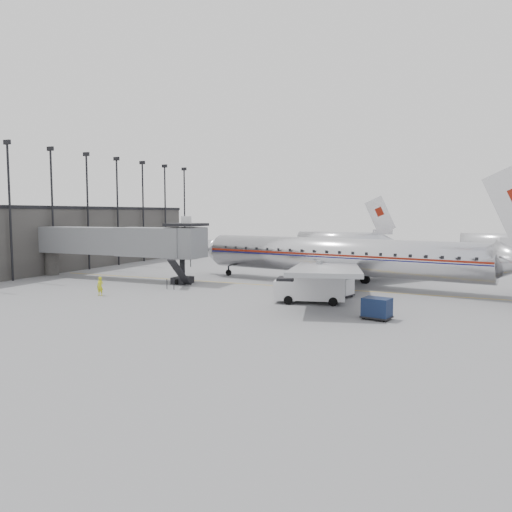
{
  "coord_description": "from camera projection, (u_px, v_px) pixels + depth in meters",
  "views": [
    {
      "loc": [
        18.47,
        -41.29,
        7.48
      ],
      "look_at": [
        -0.87,
        3.68,
        3.2
      ],
      "focal_mm": 35.0,
      "sensor_mm": 36.0,
      "label": 1
    }
  ],
  "objects": [
    {
      "name": "ground",
      "position": [
        249.0,
        294.0,
        45.7
      ],
      "size": [
        160.0,
        160.0,
        0.0
      ],
      "primitive_type": "plane",
      "color": "slate",
      "rests_on": "ground"
    },
    {
      "name": "terminal",
      "position": [
        51.0,
        238.0,
        67.89
      ],
      "size": [
        12.0,
        46.0,
        8.0
      ],
      "primitive_type": "cube",
      "color": "#393634",
      "rests_on": "ground"
    },
    {
      "name": "apron_line",
      "position": [
        301.0,
        287.0,
        50.01
      ],
      "size": [
        60.0,
        0.15,
        0.01
      ],
      "primitive_type": "cube",
      "rotation": [
        0.0,
        0.0,
        1.57
      ],
      "color": "gold",
      "rests_on": "ground"
    },
    {
      "name": "jet_bridge",
      "position": [
        125.0,
        242.0,
        55.25
      ],
      "size": [
        21.0,
        6.2,
        7.1
      ],
      "color": "slate",
      "rests_on": "ground"
    },
    {
      "name": "floodlight_masts",
      "position": [
        103.0,
        206.0,
        67.69
      ],
      "size": [
        0.9,
        42.25,
        15.25
      ],
      "color": "black",
      "rests_on": "ground"
    },
    {
      "name": "distant_aircraft_near",
      "position": [
        340.0,
        240.0,
        84.61
      ],
      "size": [
        16.39,
        3.2,
        10.26
      ],
      "color": "silver",
      "rests_on": "ground"
    },
    {
      "name": "distant_aircraft_mid",
      "position": [
        510.0,
        243.0,
        78.03
      ],
      "size": [
        16.39,
        3.2,
        10.26
      ],
      "color": "silver",
      "rests_on": "ground"
    },
    {
      "name": "airliner",
      "position": [
        344.0,
        257.0,
        50.91
      ],
      "size": [
        37.32,
        34.3,
        11.89
      ],
      "rotation": [
        0.0,
        0.0,
        -0.18
      ],
      "color": "silver",
      "rests_on": "ground"
    },
    {
      "name": "service_van",
      "position": [
        311.0,
        286.0,
        41.17
      ],
      "size": [
        6.1,
        3.37,
        2.72
      ],
      "rotation": [
        0.0,
        0.0,
        0.21
      ],
      "color": "silver",
      "rests_on": "ground"
    },
    {
      "name": "baggage_cart_navy",
      "position": [
        377.0,
        308.0,
        34.9
      ],
      "size": [
        2.2,
        1.85,
        1.52
      ],
      "rotation": [
        0.0,
        0.0,
        -0.21
      ],
      "color": "#0D1937",
      "rests_on": "ground"
    },
    {
      "name": "baggage_cart_white",
      "position": [
        340.0,
        287.0,
        44.31
      ],
      "size": [
        2.52,
        2.17,
        1.68
      ],
      "rotation": [
        0.0,
        0.0,
        -0.29
      ],
      "color": "silver",
      "rests_on": "ground"
    },
    {
      "name": "ramp_worker",
      "position": [
        100.0,
        286.0,
        44.86
      ],
      "size": [
        0.66,
        0.47,
        1.72
      ],
      "primitive_type": "imported",
      "rotation": [
        0.0,
        0.0,
        0.1
      ],
      "color": "#C3CA17",
      "rests_on": "ground"
    }
  ]
}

